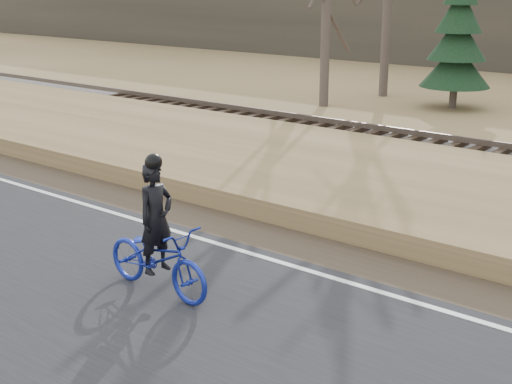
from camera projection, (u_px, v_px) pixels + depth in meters
The scene contains 6 objects.
ground at pixel (446, 322), 10.14m from camera, with size 120.00×120.00×0.00m, color #95734B.
edge_line at pixel (452, 313), 10.27m from camera, with size 120.00×0.12×0.01m, color silver.
shoulder at pixel (479, 293), 11.03m from camera, with size 120.00×1.60×0.04m, color #473A2B.
cyclist at pixel (157, 250), 10.79m from camera, with size 2.13×0.81×2.19m.
bare_tree_far_left at pixel (326, 1), 26.18m from camera, with size 0.36×0.36×7.82m, color brown.
conifer at pixel (458, 40), 26.15m from camera, with size 2.60×2.60×5.36m.
Camera 1 is at (3.59, -8.86, 4.70)m, focal length 50.00 mm.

